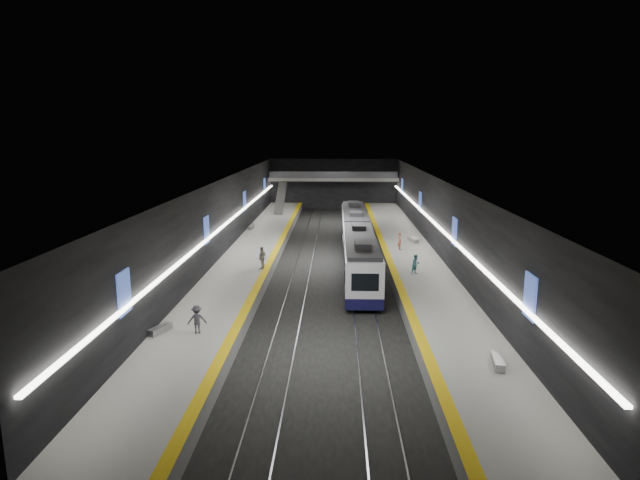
{
  "coord_description": "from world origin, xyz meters",
  "views": [
    {
      "loc": [
        0.57,
        -49.99,
        12.35
      ],
      "look_at": [
        -1.01,
        -0.52,
        2.2
      ],
      "focal_mm": 30.0,
      "sensor_mm": 36.0,
      "label": 1
    }
  ],
  "objects_px": {
    "train": "(357,240)",
    "bench_left_far": "(251,227)",
    "passenger_right_a": "(400,241)",
    "escalator": "(281,198)",
    "passenger_left_b": "(197,320)",
    "bench_left_near": "(160,329)",
    "passenger_right_b": "(416,265)",
    "bench_right_far": "(413,240)",
    "passenger_left_a": "(262,258)",
    "bench_right_near": "(498,362)"
  },
  "relations": [
    {
      "from": "passenger_right_b",
      "to": "escalator",
      "type": "bearing_deg",
      "value": 78.09
    },
    {
      "from": "train",
      "to": "bench_left_far",
      "type": "height_order",
      "value": "train"
    },
    {
      "from": "train",
      "to": "passenger_left_b",
      "type": "height_order",
      "value": "train"
    },
    {
      "from": "bench_right_near",
      "to": "passenger_left_b",
      "type": "bearing_deg",
      "value": 175.64
    },
    {
      "from": "passenger_left_b",
      "to": "passenger_right_b",
      "type": "bearing_deg",
      "value": -150.23
    },
    {
      "from": "passenger_left_a",
      "to": "passenger_left_b",
      "type": "distance_m",
      "value": 14.64
    },
    {
      "from": "escalator",
      "to": "passenger_right_a",
      "type": "height_order",
      "value": "escalator"
    },
    {
      "from": "passenger_right_b",
      "to": "passenger_left_b",
      "type": "height_order",
      "value": "passenger_left_b"
    },
    {
      "from": "train",
      "to": "bench_right_far",
      "type": "xyz_separation_m",
      "value": [
        6.01,
        4.96,
        -0.97
      ]
    },
    {
      "from": "escalator",
      "to": "bench_right_far",
      "type": "height_order",
      "value": "escalator"
    },
    {
      "from": "bench_left_far",
      "to": "bench_right_far",
      "type": "relative_size",
      "value": 0.9
    },
    {
      "from": "train",
      "to": "escalator",
      "type": "distance_m",
      "value": 28.14
    },
    {
      "from": "escalator",
      "to": "bench_right_far",
      "type": "relative_size",
      "value": 4.38
    },
    {
      "from": "bench_right_near",
      "to": "escalator",
      "type": "bearing_deg",
      "value": 116.5
    },
    {
      "from": "bench_left_near",
      "to": "escalator",
      "type": "bearing_deg",
      "value": 110.28
    },
    {
      "from": "escalator",
      "to": "bench_right_near",
      "type": "bearing_deg",
      "value": -72.63
    },
    {
      "from": "bench_right_near",
      "to": "passenger_right_b",
      "type": "height_order",
      "value": "passenger_right_b"
    },
    {
      "from": "bench_right_far",
      "to": "passenger_right_b",
      "type": "bearing_deg",
      "value": -111.41
    },
    {
      "from": "train",
      "to": "passenger_right_a",
      "type": "relative_size",
      "value": 18.02
    },
    {
      "from": "bench_left_far",
      "to": "bench_right_far",
      "type": "bearing_deg",
      "value": -17.88
    },
    {
      "from": "escalator",
      "to": "bench_left_far",
      "type": "bearing_deg",
      "value": -97.88
    },
    {
      "from": "escalator",
      "to": "passenger_left_b",
      "type": "distance_m",
      "value": 47.47
    },
    {
      "from": "escalator",
      "to": "passenger_right_b",
      "type": "height_order",
      "value": "escalator"
    },
    {
      "from": "passenger_left_b",
      "to": "bench_left_near",
      "type": "bearing_deg",
      "value": -14.28
    },
    {
      "from": "bench_left_near",
      "to": "passenger_right_a",
      "type": "height_order",
      "value": "passenger_right_a"
    },
    {
      "from": "escalator",
      "to": "passenger_left_b",
      "type": "xyz_separation_m",
      "value": [
        0.17,
        -47.45,
        -1.08
      ]
    },
    {
      "from": "train",
      "to": "passenger_right_a",
      "type": "xyz_separation_m",
      "value": [
        4.17,
        1.11,
        -0.36
      ]
    },
    {
      "from": "passenger_right_a",
      "to": "passenger_left_a",
      "type": "distance_m",
      "value": 14.52
    },
    {
      "from": "bench_left_near",
      "to": "passenger_left_b",
      "type": "xyz_separation_m",
      "value": [
        2.17,
        -0.04,
        0.62
      ]
    },
    {
      "from": "passenger_right_a",
      "to": "bench_left_near",
      "type": "bearing_deg",
      "value": 132.58
    },
    {
      "from": "bench_left_far",
      "to": "passenger_left_a",
      "type": "height_order",
      "value": "passenger_left_a"
    },
    {
      "from": "passenger_left_a",
      "to": "train",
      "type": "bearing_deg",
      "value": 148.48
    },
    {
      "from": "bench_right_near",
      "to": "bench_right_far",
      "type": "xyz_separation_m",
      "value": [
        -0.02,
        29.92,
        0.01
      ]
    },
    {
      "from": "bench_left_near",
      "to": "bench_right_far",
      "type": "relative_size",
      "value": 0.9
    },
    {
      "from": "bench_left_near",
      "to": "train",
      "type": "bearing_deg",
      "value": 83.08
    },
    {
      "from": "train",
      "to": "bench_right_far",
      "type": "relative_size",
      "value": 16.46
    },
    {
      "from": "train",
      "to": "bench_left_near",
      "type": "relative_size",
      "value": 18.35
    },
    {
      "from": "train",
      "to": "escalator",
      "type": "height_order",
      "value": "escalator"
    },
    {
      "from": "passenger_right_a",
      "to": "passenger_right_b",
      "type": "height_order",
      "value": "passenger_right_a"
    },
    {
      "from": "bench_right_near",
      "to": "passenger_right_b",
      "type": "xyz_separation_m",
      "value": [
        -1.58,
        17.08,
        0.6
      ]
    },
    {
      "from": "train",
      "to": "passenger_right_a",
      "type": "distance_m",
      "value": 4.33
    },
    {
      "from": "bench_left_far",
      "to": "train",
      "type": "bearing_deg",
      "value": -41.58
    },
    {
      "from": "passenger_right_b",
      "to": "passenger_left_a",
      "type": "xyz_separation_m",
      "value": [
        -12.57,
        1.25,
        0.15
      ]
    },
    {
      "from": "escalator",
      "to": "passenger_left_b",
      "type": "height_order",
      "value": "escalator"
    },
    {
      "from": "bench_right_far",
      "to": "passenger_right_b",
      "type": "relative_size",
      "value": 1.13
    },
    {
      "from": "bench_left_near",
      "to": "passenger_right_b",
      "type": "distance_m",
      "value": 21.12
    },
    {
      "from": "train",
      "to": "bench_right_near",
      "type": "distance_m",
      "value": 25.7
    },
    {
      "from": "bench_left_far",
      "to": "passenger_right_b",
      "type": "relative_size",
      "value": 1.02
    },
    {
      "from": "train",
      "to": "bench_left_near",
      "type": "distance_m",
      "value": 24.31
    },
    {
      "from": "train",
      "to": "passenger_right_b",
      "type": "bearing_deg",
      "value": -60.54
    }
  ]
}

